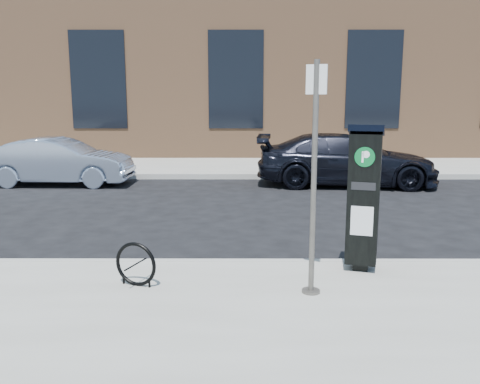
{
  "coord_description": "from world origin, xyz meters",
  "views": [
    {
      "loc": [
        0.19,
        -6.86,
        2.42
      ],
      "look_at": [
        0.18,
        0.5,
        1.03
      ],
      "focal_mm": 38.0,
      "sensor_mm": 36.0,
      "label": 1
    }
  ],
  "objects_px": {
    "bike_rack": "(136,264)",
    "car_silver": "(59,162)",
    "parking_kiosk": "(364,197)",
    "sign_pole": "(314,182)",
    "car_dark": "(346,160)"
  },
  "relations": [
    {
      "from": "car_silver",
      "to": "car_dark",
      "type": "xyz_separation_m",
      "value": [
        7.9,
        -0.04,
        0.06
      ]
    },
    {
      "from": "sign_pole",
      "to": "car_dark",
      "type": "distance_m",
      "value": 8.48
    },
    {
      "from": "car_silver",
      "to": "parking_kiosk",
      "type": "bearing_deg",
      "value": -136.87
    },
    {
      "from": "bike_rack",
      "to": "car_silver",
      "type": "height_order",
      "value": "car_silver"
    },
    {
      "from": "sign_pole",
      "to": "bike_rack",
      "type": "xyz_separation_m",
      "value": [
        -2.1,
        0.22,
        -1.06
      ]
    },
    {
      "from": "bike_rack",
      "to": "car_dark",
      "type": "xyz_separation_m",
      "value": [
        4.16,
        7.97,
        0.29
      ]
    },
    {
      "from": "bike_rack",
      "to": "car_dark",
      "type": "height_order",
      "value": "car_dark"
    },
    {
      "from": "parking_kiosk",
      "to": "bike_rack",
      "type": "height_order",
      "value": "parking_kiosk"
    },
    {
      "from": "sign_pole",
      "to": "bike_rack",
      "type": "bearing_deg",
      "value": -161.87
    },
    {
      "from": "car_silver",
      "to": "car_dark",
      "type": "distance_m",
      "value": 7.9
    },
    {
      "from": "car_dark",
      "to": "car_silver",
      "type": "bearing_deg",
      "value": 94.59
    },
    {
      "from": "sign_pole",
      "to": "car_silver",
      "type": "xyz_separation_m",
      "value": [
        -5.84,
        8.23,
        -0.82
      ]
    },
    {
      "from": "bike_rack",
      "to": "car_silver",
      "type": "xyz_separation_m",
      "value": [
        -3.74,
        8.01,
        0.23
      ]
    },
    {
      "from": "parking_kiosk",
      "to": "bike_rack",
      "type": "bearing_deg",
      "value": -151.61
    },
    {
      "from": "sign_pole",
      "to": "car_silver",
      "type": "height_order",
      "value": "sign_pole"
    }
  ]
}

